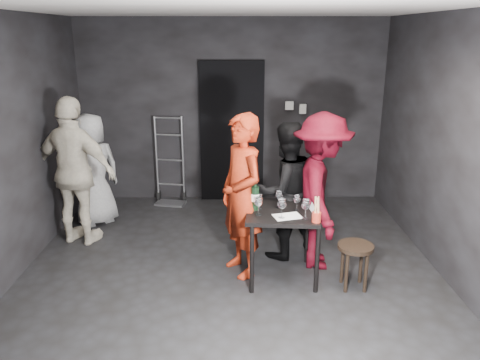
{
  "coord_description": "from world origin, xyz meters",
  "views": [
    {
      "loc": [
        0.05,
        -4.45,
        2.48
      ],
      "look_at": [
        0.1,
        0.25,
        0.99
      ],
      "focal_mm": 35.0,
      "sensor_mm": 36.0,
      "label": 1
    }
  ],
  "objects_px": {
    "woman_black": "(285,188)",
    "server_red": "(242,184)",
    "hand_truck": "(171,188)",
    "wine_bottle": "(255,197)",
    "tasting_table": "(282,219)",
    "bystander_grey": "(93,170)",
    "bystander_cream": "(74,158)",
    "breadstick_cup": "(317,210)",
    "man_maroon": "(322,181)",
    "stool": "(355,253)"
  },
  "relations": [
    {
      "from": "bystander_grey",
      "to": "server_red",
      "type": "bearing_deg",
      "value": 105.46
    },
    {
      "from": "woman_black",
      "to": "bystander_cream",
      "type": "xyz_separation_m",
      "value": [
        -2.46,
        0.39,
        0.26
      ]
    },
    {
      "from": "stool",
      "to": "bystander_grey",
      "type": "bearing_deg",
      "value": 150.81
    },
    {
      "from": "man_maroon",
      "to": "bystander_grey",
      "type": "distance_m",
      "value": 3.05
    },
    {
      "from": "bystander_cream",
      "to": "breadstick_cup",
      "type": "distance_m",
      "value": 2.94
    },
    {
      "from": "breadstick_cup",
      "to": "wine_bottle",
      "type": "bearing_deg",
      "value": 149.82
    },
    {
      "from": "stool",
      "to": "wine_bottle",
      "type": "distance_m",
      "value": 1.14
    },
    {
      "from": "hand_truck",
      "to": "server_red",
      "type": "bearing_deg",
      "value": -52.78
    },
    {
      "from": "woman_black",
      "to": "server_red",
      "type": "bearing_deg",
      "value": 15.16
    },
    {
      "from": "man_maroon",
      "to": "stool",
      "type": "bearing_deg",
      "value": -148.61
    },
    {
      "from": "server_red",
      "to": "wine_bottle",
      "type": "bearing_deg",
      "value": 30.25
    },
    {
      "from": "tasting_table",
      "to": "woman_black",
      "type": "height_order",
      "value": "woman_black"
    },
    {
      "from": "bystander_cream",
      "to": "man_maroon",
      "type": "bearing_deg",
      "value": -174.46
    },
    {
      "from": "hand_truck",
      "to": "bystander_cream",
      "type": "relative_size",
      "value": 0.61
    },
    {
      "from": "bystander_cream",
      "to": "breadstick_cup",
      "type": "xyz_separation_m",
      "value": [
        2.67,
        -1.2,
        -0.2
      ]
    },
    {
      "from": "stool",
      "to": "man_maroon",
      "type": "distance_m",
      "value": 0.83
    },
    {
      "from": "tasting_table",
      "to": "bystander_grey",
      "type": "height_order",
      "value": "bystander_grey"
    },
    {
      "from": "hand_truck",
      "to": "wine_bottle",
      "type": "height_order",
      "value": "hand_truck"
    },
    {
      "from": "hand_truck",
      "to": "bystander_grey",
      "type": "height_order",
      "value": "bystander_grey"
    },
    {
      "from": "tasting_table",
      "to": "wine_bottle",
      "type": "distance_m",
      "value": 0.36
    },
    {
      "from": "bystander_grey",
      "to": "breadstick_cup",
      "type": "xyz_separation_m",
      "value": [
        2.65,
        -1.79,
        0.12
      ]
    },
    {
      "from": "woman_black",
      "to": "man_maroon",
      "type": "height_order",
      "value": "man_maroon"
    },
    {
      "from": "hand_truck",
      "to": "breadstick_cup",
      "type": "bearing_deg",
      "value": -44.39
    },
    {
      "from": "tasting_table",
      "to": "bystander_cream",
      "type": "bearing_deg",
      "value": 159.24
    },
    {
      "from": "woman_black",
      "to": "man_maroon",
      "type": "distance_m",
      "value": 0.45
    },
    {
      "from": "server_red",
      "to": "wine_bottle",
      "type": "distance_m",
      "value": 0.19
    },
    {
      "from": "woman_black",
      "to": "wine_bottle",
      "type": "xyz_separation_m",
      "value": [
        -0.36,
        -0.48,
        0.06
      ]
    },
    {
      "from": "server_red",
      "to": "bystander_cream",
      "type": "relative_size",
      "value": 0.93
    },
    {
      "from": "stool",
      "to": "bystander_cream",
      "type": "relative_size",
      "value": 0.22
    },
    {
      "from": "man_maroon",
      "to": "bystander_cream",
      "type": "distance_m",
      "value": 2.89
    },
    {
      "from": "tasting_table",
      "to": "man_maroon",
      "type": "xyz_separation_m",
      "value": [
        0.44,
        0.29,
        0.31
      ]
    },
    {
      "from": "tasting_table",
      "to": "bystander_cream",
      "type": "xyz_separation_m",
      "value": [
        -2.38,
        0.9,
        0.42
      ]
    },
    {
      "from": "tasting_table",
      "to": "server_red",
      "type": "relative_size",
      "value": 0.38
    },
    {
      "from": "tasting_table",
      "to": "wine_bottle",
      "type": "xyz_separation_m",
      "value": [
        -0.28,
        0.03,
        0.23
      ]
    },
    {
      "from": "tasting_table",
      "to": "bystander_grey",
      "type": "bearing_deg",
      "value": 147.75
    },
    {
      "from": "tasting_table",
      "to": "bystander_grey",
      "type": "xyz_separation_m",
      "value": [
        -2.36,
        1.49,
        0.1
      ]
    },
    {
      "from": "breadstick_cup",
      "to": "server_red",
      "type": "bearing_deg",
      "value": 149.5
    },
    {
      "from": "hand_truck",
      "to": "bystander_grey",
      "type": "distance_m",
      "value": 1.31
    },
    {
      "from": "bystander_cream",
      "to": "wine_bottle",
      "type": "relative_size",
      "value": 6.27
    },
    {
      "from": "man_maroon",
      "to": "hand_truck",
      "type": "bearing_deg",
      "value": 47.03
    },
    {
      "from": "stool",
      "to": "breadstick_cup",
      "type": "bearing_deg",
      "value": -170.21
    },
    {
      "from": "hand_truck",
      "to": "tasting_table",
      "type": "relative_size",
      "value": 1.75
    },
    {
      "from": "bystander_grey",
      "to": "breadstick_cup",
      "type": "relative_size",
      "value": 5.52
    },
    {
      "from": "server_red",
      "to": "wine_bottle",
      "type": "relative_size",
      "value": 5.8
    },
    {
      "from": "tasting_table",
      "to": "wine_bottle",
      "type": "bearing_deg",
      "value": 173.27
    },
    {
      "from": "woman_black",
      "to": "bystander_grey",
      "type": "distance_m",
      "value": 2.63
    },
    {
      "from": "stool",
      "to": "woman_black",
      "type": "xyz_separation_m",
      "value": [
        -0.64,
        0.74,
        0.44
      ]
    },
    {
      "from": "server_red",
      "to": "hand_truck",
      "type": "bearing_deg",
      "value": 177.85
    },
    {
      "from": "hand_truck",
      "to": "wine_bottle",
      "type": "bearing_deg",
      "value": -50.88
    },
    {
      "from": "tasting_table",
      "to": "server_red",
      "type": "distance_m",
      "value": 0.55
    }
  ]
}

